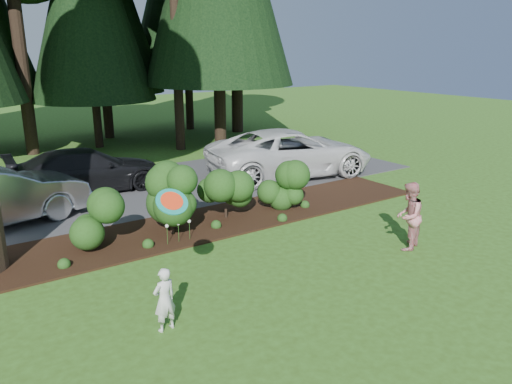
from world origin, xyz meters
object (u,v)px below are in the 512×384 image
(car_white_suv, at_px, (291,153))
(car_dark_suv, at_px, (88,170))
(child, at_px, (164,300))
(frisbee, at_px, (172,202))
(adult, at_px, (409,216))

(car_white_suv, height_order, car_dark_suv, car_white_suv)
(car_white_suv, relative_size, child, 5.42)
(frisbee, bearing_deg, child, -167.59)
(car_white_suv, height_order, adult, car_white_suv)
(car_dark_suv, relative_size, frisbee, 9.07)
(frisbee, bearing_deg, car_white_suv, 41.28)
(car_white_suv, xyz_separation_m, car_dark_suv, (-6.89, 2.09, -0.15))
(adult, bearing_deg, car_dark_suv, -86.26)
(car_dark_suv, xyz_separation_m, frisbee, (-1.22, -9.20, 1.50))
(car_dark_suv, bearing_deg, car_white_suv, -103.31)
(car_white_suv, distance_m, frisbee, 10.87)
(car_dark_suv, distance_m, child, 9.37)
(adult, bearing_deg, frisbee, -23.96)
(adult, xyz_separation_m, frisbee, (-6.04, 0.01, 1.43))
(car_white_suv, bearing_deg, frisbee, 142.04)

